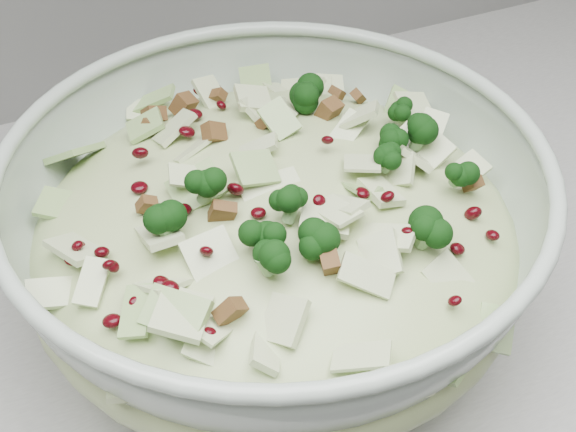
{
  "coord_description": "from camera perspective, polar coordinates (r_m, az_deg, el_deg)",
  "views": [
    {
      "loc": [
        -0.41,
        1.19,
        1.41
      ],
      "look_at": [
        -0.23,
        1.59,
        1.02
      ],
      "focal_mm": 50.0,
      "sensor_mm": 36.0,
      "label": 1
    }
  ],
  "objects": [
    {
      "name": "counter",
      "position": [
        1.16,
        8.54,
        -14.4
      ],
      "size": [
        3.6,
        0.6,
        0.9
      ],
      "primitive_type": "cube",
      "color": "#B5B6B1",
      "rests_on": "floor"
    },
    {
      "name": "salad",
      "position": [
        0.6,
        -0.93,
        0.23
      ],
      "size": [
        0.48,
        0.48,
        0.16
      ],
      "rotation": [
        0.0,
        0.0,
        0.32
      ],
      "color": "#B9C889",
      "rests_on": "mixing_bowl"
    },
    {
      "name": "mixing_bowl",
      "position": [
        0.62,
        -0.9,
        -1.6
      ],
      "size": [
        0.47,
        0.47,
        0.16
      ],
      "rotation": [
        0.0,
        0.0,
        0.19
      ],
      "color": "#A2B2A4",
      "rests_on": "counter"
    }
  ]
}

